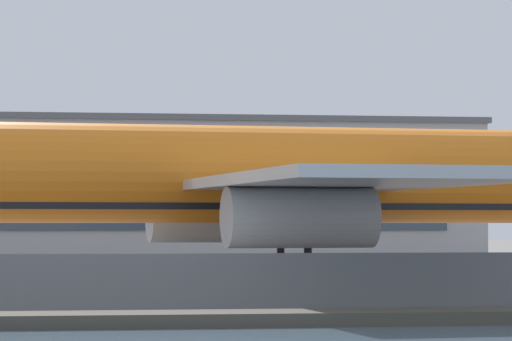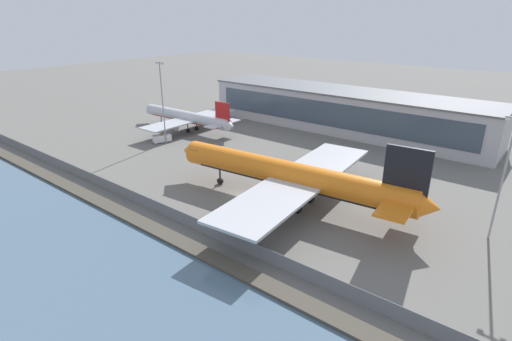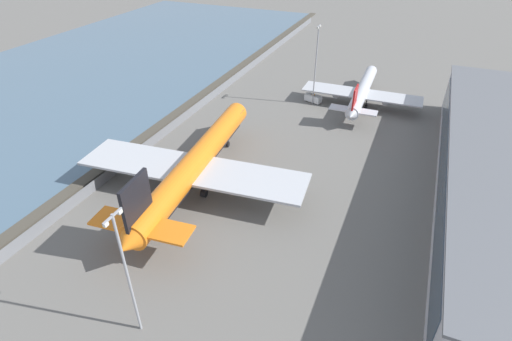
{
  "view_description": "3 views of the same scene",
  "coord_description": "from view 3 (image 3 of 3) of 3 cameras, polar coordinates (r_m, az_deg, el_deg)",
  "views": [
    {
      "loc": [
        0.02,
        -73.5,
        3.65
      ],
      "look_at": [
        12.41,
        7.14,
        6.54
      ],
      "focal_mm": 105.0,
      "sensor_mm": 36.0,
      "label": 1
    },
    {
      "loc": [
        50.44,
        -57.09,
        35.21
      ],
      "look_at": [
        -0.62,
        6.66,
        3.18
      ],
      "focal_mm": 28.0,
      "sensor_mm": 36.0,
      "label": 2
    },
    {
      "loc": [
        70.35,
        41.77,
        49.99
      ],
      "look_at": [
        6.06,
        14.64,
        3.96
      ],
      "focal_mm": 28.0,
      "sensor_mm": 36.0,
      "label": 3
    }
  ],
  "objects": [
    {
      "name": "terminal_building",
      "position": [
        90.58,
        31.0,
        -0.64
      ],
      "size": [
        92.93,
        19.73,
        12.77
      ],
      "color": "#B2B2B7",
      "rests_on": "ground"
    },
    {
      "name": "ground_plane",
      "position": [
        95.88,
        -6.67,
        1.74
      ],
      "size": [
        500.0,
        500.0,
        0.0
      ],
      "primitive_type": "plane",
      "color": "#66635E"
    },
    {
      "name": "cargo_jet_orange",
      "position": [
        83.14,
        -8.65,
        1.02
      ],
      "size": [
        55.51,
        48.08,
        15.65
      ],
      "color": "orange",
      "rests_on": "ground"
    },
    {
      "name": "shoreline_seawall",
      "position": [
        106.31,
        -16.45,
        4.05
      ],
      "size": [
        320.0,
        3.0,
        0.5
      ],
      "color": "#474238",
      "rests_on": "ground"
    },
    {
      "name": "baggage_tug",
      "position": [
        95.06,
        -16.52,
        0.72
      ],
      "size": [
        2.64,
        3.56,
        1.8
      ],
      "color": "white",
      "rests_on": "ground"
    },
    {
      "name": "perimeter_fence",
      "position": [
        103.26,
        -14.55,
        4.09
      ],
      "size": [
        280.0,
        0.1,
        2.49
      ],
      "color": "slate",
      "rests_on": "ground"
    },
    {
      "name": "apron_light_mast_apron_east",
      "position": [
        54.32,
        -18.02,
        -13.47
      ],
      "size": [
        3.2,
        0.4,
        20.97
      ],
      "color": "#93969B",
      "rests_on": "ground"
    },
    {
      "name": "passenger_jet_silver",
      "position": [
        125.32,
        14.94,
        10.88
      ],
      "size": [
        40.46,
        34.78,
        11.18
      ],
      "color": "silver",
      "rests_on": "ground"
    },
    {
      "name": "apron_light_mast_apron_west",
      "position": [
        119.92,
        8.55,
        15.04
      ],
      "size": [
        3.2,
        0.4,
        23.2
      ],
      "color": "#93969B",
      "rests_on": "ground"
    },
    {
      "name": "ops_van",
      "position": [
        125.26,
        8.22,
        10.18
      ],
      "size": [
        3.64,
        5.6,
        2.48
      ],
      "color": "white",
      "rests_on": "ground"
    }
  ]
}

